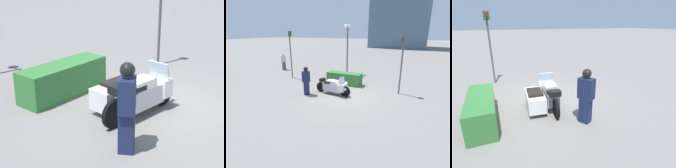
{
  "view_description": "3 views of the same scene",
  "coord_description": "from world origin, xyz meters",
  "views": [
    {
      "loc": [
        -6.81,
        -4.09,
        3.4
      ],
      "look_at": [
        -1.38,
        0.28,
        0.86
      ],
      "focal_mm": 55.0,
      "sensor_mm": 36.0,
      "label": 1
    },
    {
      "loc": [
        3.74,
        -9.23,
        3.75
      ],
      "look_at": [
        -0.52,
        0.13,
        0.63
      ],
      "focal_mm": 28.0,
      "sensor_mm": 36.0,
      "label": 2
    },
    {
      "loc": [
        -6.48,
        1.76,
        2.99
      ],
      "look_at": [
        -1.29,
        -0.43,
        1.01
      ],
      "focal_mm": 28.0,
      "sensor_mm": 36.0,
      "label": 3
    }
  ],
  "objects": [
    {
      "name": "police_motorcycle",
      "position": [
        -0.72,
        0.22,
        0.46
      ],
      "size": [
        2.38,
        1.31,
        1.15
      ],
      "rotation": [
        0.0,
        0.0,
        -0.1
      ],
      "color": "black",
      "rests_on": "ground"
    },
    {
      "name": "hedge_bush_curbside",
      "position": [
        -0.98,
        2.24,
        0.43
      ],
      "size": [
        2.52,
        0.8,
        0.86
      ],
      "primitive_type": "cube",
      "color": "#337033",
      "rests_on": "ground"
    },
    {
      "name": "officer_rider",
      "position": [
        -2.24,
        -0.75,
        0.92
      ],
      "size": [
        0.55,
        0.48,
        1.74
      ],
      "rotation": [
        0.0,
        0.0,
        -1.05
      ],
      "color": "#192347",
      "rests_on": "ground"
    },
    {
      "name": "traffic_light_near",
      "position": [
        2.9,
        1.73,
        2.3
      ],
      "size": [
        0.22,
        0.28,
        3.51
      ],
      "rotation": [
        0.0,
        0.0,
        3.3
      ],
      "color": "#4C4C4C",
      "rests_on": "ground"
    },
    {
      "name": "ground_plane",
      "position": [
        0.0,
        0.0,
        0.0
      ],
      "size": [
        160.0,
        160.0,
        0.0
      ],
      "primitive_type": "plane",
      "color": "slate"
    }
  ]
}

